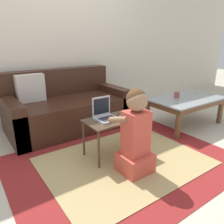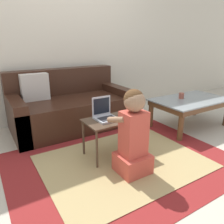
{
  "view_description": "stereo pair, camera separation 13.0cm",
  "coord_description": "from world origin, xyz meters",
  "views": [
    {
      "loc": [
        -1.3,
        -1.73,
        1.22
      ],
      "look_at": [
        -0.02,
        0.09,
        0.48
      ],
      "focal_mm": 35.0,
      "sensor_mm": 36.0,
      "label": 1
    },
    {
      "loc": [
        -1.19,
        -1.8,
        1.22
      ],
      "look_at": [
        -0.02,
        0.09,
        0.48
      ],
      "focal_mm": 35.0,
      "sensor_mm": 36.0,
      "label": 2
    }
  ],
  "objects": [
    {
      "name": "coffee_table",
      "position": [
        1.36,
        0.17,
        0.35
      ],
      "size": [
        1.09,
        0.67,
        0.41
      ],
      "color": "gray",
      "rests_on": "ground_plane"
    },
    {
      "name": "wall_back",
      "position": [
        0.0,
        1.56,
        1.25
      ],
      "size": [
        9.0,
        0.06,
        2.5
      ],
      "color": "beige",
      "rests_on": "ground_plane"
    },
    {
      "name": "person_seated",
      "position": [
        -0.06,
        -0.35,
        0.39
      ],
      "size": [
        0.29,
        0.4,
        0.82
      ],
      "color": "#CC4C3D",
      "rests_on": "ground_plane"
    },
    {
      "name": "laptop",
      "position": [
        -0.11,
        0.08,
        0.46
      ],
      "size": [
        0.22,
        0.22,
        0.23
      ],
      "color": "#B7BCC6",
      "rests_on": "laptop_desk"
    },
    {
      "name": "area_rug",
      "position": [
        -0.04,
        -0.15,
        0.0
      ],
      "size": [
        2.24,
        1.72,
        0.01
      ],
      "color": "maroon",
      "rests_on": "ground_plane"
    },
    {
      "name": "cup_on_table",
      "position": [
        1.26,
        0.26,
        0.45
      ],
      "size": [
        0.07,
        0.07,
        0.08
      ],
      "color": "#994C3D",
      "rests_on": "coffee_table"
    },
    {
      "name": "computer_mouse",
      "position": [
        0.06,
        0.04,
        0.43
      ],
      "size": [
        0.07,
        0.09,
        0.03
      ],
      "color": "black",
      "rests_on": "laptop_desk"
    },
    {
      "name": "couch",
      "position": [
        -0.12,
        1.09,
        0.28
      ],
      "size": [
        1.63,
        0.88,
        0.81
      ],
      "color": "#381E14",
      "rests_on": "ground_plane"
    },
    {
      "name": "ground_plane",
      "position": [
        0.0,
        0.0,
        0.0
      ],
      "size": [
        16.0,
        16.0,
        0.0
      ],
      "primitive_type": "plane",
      "color": "beige"
    },
    {
      "name": "laptop_desk",
      "position": [
        -0.04,
        0.04,
        0.37
      ],
      "size": [
        0.61,
        0.36,
        0.42
      ],
      "color": "#4C3828",
      "rests_on": "ground_plane"
    }
  ]
}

